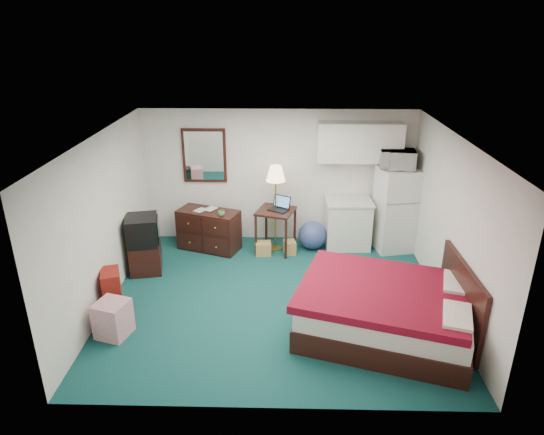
{
  "coord_description": "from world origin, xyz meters",
  "views": [
    {
      "loc": [
        0.11,
        -6.38,
        3.98
      ],
      "look_at": [
        -0.06,
        0.32,
        1.22
      ],
      "focal_mm": 32.0,
      "sensor_mm": 36.0,
      "label": 1
    }
  ],
  "objects_px": {
    "desk": "(276,230)",
    "suitcase": "(112,291)",
    "fridge": "(395,209)",
    "bed": "(385,311)",
    "floor_lamp": "(276,209)",
    "tv_stand": "(146,257)",
    "kitchen_counter": "(348,224)",
    "dresser": "(209,230)"
  },
  "relations": [
    {
      "from": "kitchen_counter",
      "to": "floor_lamp",
      "type": "bearing_deg",
      "value": -174.81
    },
    {
      "from": "dresser",
      "to": "fridge",
      "type": "height_order",
      "value": "fridge"
    },
    {
      "from": "suitcase",
      "to": "fridge",
      "type": "bearing_deg",
      "value": 7.38
    },
    {
      "from": "kitchen_counter",
      "to": "bed",
      "type": "xyz_separation_m",
      "value": [
        0.17,
        -2.74,
        -0.09
      ]
    },
    {
      "from": "bed",
      "to": "tv_stand",
      "type": "xyz_separation_m",
      "value": [
        -3.69,
        1.68,
        -0.09
      ]
    },
    {
      "from": "dresser",
      "to": "floor_lamp",
      "type": "height_order",
      "value": "floor_lamp"
    },
    {
      "from": "dresser",
      "to": "bed",
      "type": "bearing_deg",
      "value": -23.23
    },
    {
      "from": "suitcase",
      "to": "bed",
      "type": "bearing_deg",
      "value": -25.56
    },
    {
      "from": "fridge",
      "to": "dresser",
      "type": "bearing_deg",
      "value": 170.46
    },
    {
      "from": "tv_stand",
      "to": "fridge",
      "type": "bearing_deg",
      "value": 1.26
    },
    {
      "from": "floor_lamp",
      "to": "fridge",
      "type": "xyz_separation_m",
      "value": [
        2.16,
        0.09,
        -0.03
      ]
    },
    {
      "from": "suitcase",
      "to": "floor_lamp",
      "type": "bearing_deg",
      "value": 23.64
    },
    {
      "from": "dresser",
      "to": "desk",
      "type": "bearing_deg",
      "value": 18.63
    },
    {
      "from": "dresser",
      "to": "bed",
      "type": "distance_m",
      "value": 3.75
    },
    {
      "from": "floor_lamp",
      "to": "bed",
      "type": "relative_size",
      "value": 0.74
    },
    {
      "from": "floor_lamp",
      "to": "tv_stand",
      "type": "bearing_deg",
      "value": -157.42
    },
    {
      "from": "fridge",
      "to": "suitcase",
      "type": "xyz_separation_m",
      "value": [
        -4.48,
        -2.23,
        -0.44
      ]
    },
    {
      "from": "bed",
      "to": "suitcase",
      "type": "relative_size",
      "value": 3.28
    },
    {
      "from": "fridge",
      "to": "bed",
      "type": "xyz_separation_m",
      "value": [
        -0.65,
        -2.67,
        -0.43
      ]
    },
    {
      "from": "desk",
      "to": "bed",
      "type": "bearing_deg",
      "value": -42.06
    },
    {
      "from": "suitcase",
      "to": "dresser",
      "type": "bearing_deg",
      "value": 43.68
    },
    {
      "from": "desk",
      "to": "suitcase",
      "type": "relative_size",
      "value": 1.2
    },
    {
      "from": "floor_lamp",
      "to": "suitcase",
      "type": "distance_m",
      "value": 3.2
    },
    {
      "from": "desk",
      "to": "suitcase",
      "type": "distance_m",
      "value": 3.14
    },
    {
      "from": "dresser",
      "to": "tv_stand",
      "type": "relative_size",
      "value": 2.0
    },
    {
      "from": "dresser",
      "to": "desk",
      "type": "height_order",
      "value": "desk"
    },
    {
      "from": "suitcase",
      "to": "kitchen_counter",
      "type": "bearing_deg",
      "value": 13.06
    },
    {
      "from": "desk",
      "to": "bed",
      "type": "relative_size",
      "value": 0.37
    },
    {
      "from": "floor_lamp",
      "to": "kitchen_counter",
      "type": "distance_m",
      "value": 1.39
    },
    {
      "from": "floor_lamp",
      "to": "desk",
      "type": "bearing_deg",
      "value": -86.64
    },
    {
      "from": "tv_stand",
      "to": "dresser",
      "type": "bearing_deg",
      "value": 31.55
    },
    {
      "from": "fridge",
      "to": "tv_stand",
      "type": "xyz_separation_m",
      "value": [
        -4.33,
        -0.99,
        -0.52
      ]
    },
    {
      "from": "fridge",
      "to": "bed",
      "type": "bearing_deg",
      "value": -114.98
    },
    {
      "from": "dresser",
      "to": "desk",
      "type": "xyz_separation_m",
      "value": [
        1.23,
        -0.03,
        0.02
      ]
    },
    {
      "from": "floor_lamp",
      "to": "desk",
      "type": "distance_m",
      "value": 0.41
    },
    {
      "from": "fridge",
      "to": "suitcase",
      "type": "distance_m",
      "value": 5.03
    },
    {
      "from": "floor_lamp",
      "to": "suitcase",
      "type": "relative_size",
      "value": 2.43
    },
    {
      "from": "bed",
      "to": "suitcase",
      "type": "distance_m",
      "value": 3.86
    },
    {
      "from": "dresser",
      "to": "floor_lamp",
      "type": "bearing_deg",
      "value": 20.64
    },
    {
      "from": "desk",
      "to": "fridge",
      "type": "bearing_deg",
      "value": 20.65
    },
    {
      "from": "kitchen_counter",
      "to": "suitcase",
      "type": "height_order",
      "value": "kitchen_counter"
    },
    {
      "from": "floor_lamp",
      "to": "desk",
      "type": "relative_size",
      "value": 2.02
    }
  ]
}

